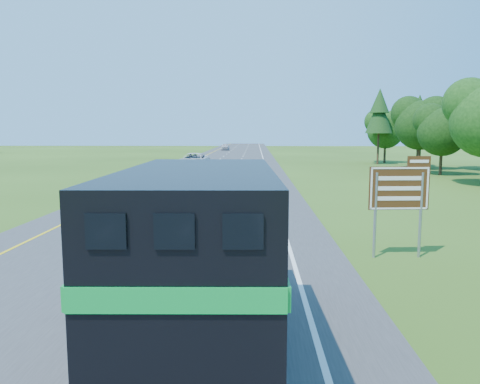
{
  "coord_description": "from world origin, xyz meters",
  "views": [
    {
      "loc": [
        4.12,
        -5.42,
        4.63
      ],
      "look_at": [
        3.4,
        16.73,
        1.77
      ],
      "focal_mm": 35.0,
      "sensor_mm": 36.0,
      "label": 1
    }
  ],
  "objects_px": {
    "horse_truck": "(203,254)",
    "far_car": "(225,147)",
    "exit_sign": "(400,192)",
    "white_suv": "(194,161)"
  },
  "relations": [
    {
      "from": "horse_truck",
      "to": "far_car",
      "type": "bearing_deg",
      "value": 91.78
    },
    {
      "from": "horse_truck",
      "to": "exit_sign",
      "type": "relative_size",
      "value": 2.36
    },
    {
      "from": "horse_truck",
      "to": "white_suv",
      "type": "height_order",
      "value": "horse_truck"
    },
    {
      "from": "white_suv",
      "to": "exit_sign",
      "type": "xyz_separation_m",
      "value": [
        13.02,
        -41.62,
        1.44
      ]
    },
    {
      "from": "horse_truck",
      "to": "white_suv",
      "type": "bearing_deg",
      "value": 96.06
    },
    {
      "from": "white_suv",
      "to": "far_car",
      "type": "distance_m",
      "value": 59.38
    },
    {
      "from": "far_car",
      "to": "exit_sign",
      "type": "bearing_deg",
      "value": -84.33
    },
    {
      "from": "horse_truck",
      "to": "white_suv",
      "type": "distance_m",
      "value": 49.79
    },
    {
      "from": "horse_truck",
      "to": "far_car",
      "type": "xyz_separation_m",
      "value": [
        -6.47,
        108.71,
        -1.24
      ]
    },
    {
      "from": "horse_truck",
      "to": "exit_sign",
      "type": "distance_m",
      "value": 10.01
    }
  ]
}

